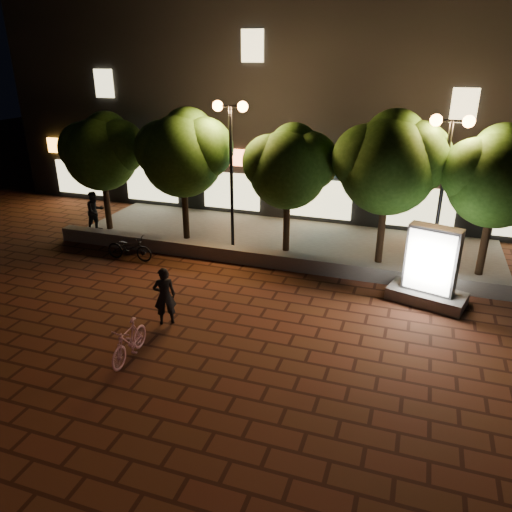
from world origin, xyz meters
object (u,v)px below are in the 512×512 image
at_px(scooter_parked, 129,248).
at_px(pedestrian, 95,211).
at_px(scooter_pink, 129,341).
at_px(tree_right, 391,160).
at_px(street_lamp_right, 447,155).
at_px(tree_far_right, 499,174).
at_px(tree_far_left, 103,149).
at_px(ad_kiosk, 430,273).
at_px(street_lamp_left, 231,138).
at_px(tree_left, 184,151).
at_px(tree_mid, 290,164).
at_px(rider, 165,296).

distance_m(scooter_parked, pedestrian, 3.53).
height_order(scooter_pink, scooter_parked, scooter_pink).
height_order(tree_right, street_lamp_right, tree_right).
relative_size(street_lamp_right, scooter_pink, 3.21).
bearing_deg(pedestrian, tree_far_right, -68.55).
distance_m(tree_right, tree_far_right, 3.20).
height_order(street_lamp_right, scooter_pink, street_lamp_right).
height_order(tree_far_left, ad_kiosk, tree_far_left).
bearing_deg(ad_kiosk, tree_far_right, 56.40).
bearing_deg(street_lamp_right, tree_far_right, 9.61).
bearing_deg(tree_far_left, tree_right, 0.00).
distance_m(street_lamp_left, scooter_parked, 5.18).
distance_m(tree_left, street_lamp_left, 2.05).
bearing_deg(street_lamp_left, tree_mid, 7.31).
bearing_deg(rider, scooter_pink, 56.76).
height_order(ad_kiosk, scooter_parked, ad_kiosk).
bearing_deg(tree_left, tree_far_right, -0.00).
bearing_deg(rider, street_lamp_right, -172.23).
height_order(tree_far_right, street_lamp_left, street_lamp_left).
bearing_deg(street_lamp_right, rider, -139.36).
bearing_deg(ad_kiosk, scooter_pink, -141.46).
relative_size(tree_left, rider, 3.03).
distance_m(tree_left, pedestrian, 4.66).
bearing_deg(tree_far_right, scooter_parked, -167.70).
bearing_deg(tree_left, ad_kiosk, -15.62).
relative_size(tree_far_right, street_lamp_right, 0.96).
distance_m(tree_left, street_lamp_right, 8.96).
relative_size(tree_far_right, pedestrian, 2.94).
bearing_deg(tree_mid, street_lamp_right, -3.04).
distance_m(tree_far_left, tree_far_right, 14.00).
height_order(tree_far_right, scooter_pink, tree_far_right).
bearing_deg(street_lamp_left, tree_far_left, 177.24).
bearing_deg(tree_far_right, tree_right, 180.00).
bearing_deg(scooter_pink, tree_far_left, 124.22).
height_order(ad_kiosk, scooter_pink, ad_kiosk).
bearing_deg(tree_far_right, tree_far_left, -180.00).
xyz_separation_m(street_lamp_left, scooter_pink, (0.31, -7.47, -3.56)).
height_order(tree_left, street_lamp_right, street_lamp_right).
bearing_deg(street_lamp_left, ad_kiosk, -17.76).
bearing_deg(tree_mid, scooter_pink, -102.68).
bearing_deg(street_lamp_left, street_lamp_right, 0.00).
xyz_separation_m(tree_right, ad_kiosk, (1.55, -2.48, -2.63)).
bearing_deg(rider, pedestrian, -74.93).
relative_size(tree_far_left, ad_kiosk, 1.98).
xyz_separation_m(ad_kiosk, scooter_parked, (-9.90, -0.04, -0.49)).
bearing_deg(scooter_parked, street_lamp_right, -79.98).
bearing_deg(rider, tree_left, -102.14).
xyz_separation_m(street_lamp_left, ad_kiosk, (6.91, -2.21, -3.10)).
bearing_deg(street_lamp_right, scooter_parked, -167.28).
relative_size(tree_left, ad_kiosk, 2.09).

